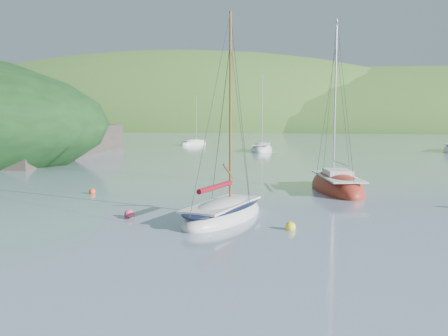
% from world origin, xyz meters
% --- Properties ---
extents(ground, '(700.00, 700.00, 0.00)m').
position_xyz_m(ground, '(0.00, 0.00, 0.00)').
color(ground, '#768FA3').
rests_on(ground, ground).
extents(shoreline_hills, '(690.00, 135.00, 56.00)m').
position_xyz_m(shoreline_hills, '(-9.66, 172.42, 0.00)').
color(shoreline_hills, '#326024').
rests_on(shoreline_hills, ground).
extents(daysailer_white, '(3.89, 7.23, 10.55)m').
position_xyz_m(daysailer_white, '(0.55, 2.84, 0.23)').
color(daysailer_white, silver).
rests_on(daysailer_white, ground).
extents(sloop_red, '(4.79, 8.63, 12.11)m').
position_xyz_m(sloop_red, '(5.79, 13.15, 0.22)').
color(sloop_red, '#9A331C').
rests_on(sloop_red, ground).
extents(distant_sloop_a, '(3.47, 8.21, 11.43)m').
position_xyz_m(distant_sloop_a, '(-4.55, 47.71, 0.19)').
color(distant_sloop_a, silver).
rests_on(distant_sloop_a, ground).
extents(distant_sloop_c, '(4.33, 6.57, 8.86)m').
position_xyz_m(distant_sloop_c, '(-17.70, 59.24, 0.16)').
color(distant_sloop_c, silver).
rests_on(distant_sloop_c, ground).
extents(mooring_buoys, '(24.85, 10.55, 0.50)m').
position_xyz_m(mooring_buoys, '(3.79, 5.90, 0.12)').
color(mooring_buoys, yellow).
rests_on(mooring_buoys, ground).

